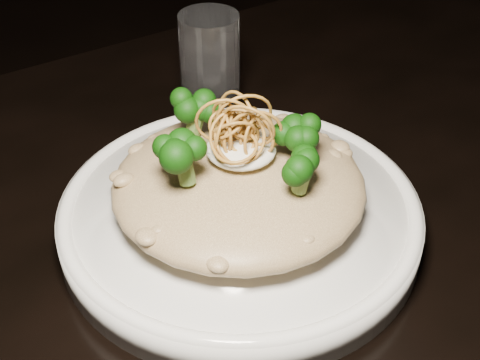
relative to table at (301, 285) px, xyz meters
name	(u,v)px	position (x,y,z in m)	size (l,w,h in m)	color
table	(301,285)	(0.00, 0.00, 0.00)	(1.10, 0.80, 0.75)	black
plate	(240,218)	(-0.06, 0.02, 0.10)	(0.30, 0.30, 0.03)	white
risotto	(239,184)	(-0.06, 0.02, 0.14)	(0.20, 0.20, 0.04)	brown
broccoli	(238,140)	(-0.06, 0.01, 0.18)	(0.13, 0.13, 0.05)	black
cheese	(241,149)	(-0.06, 0.02, 0.17)	(0.06, 0.06, 0.02)	white
shallots	(240,117)	(-0.05, 0.02, 0.19)	(0.06, 0.06, 0.04)	brown
drinking_glass	(210,65)	(0.02, 0.20, 0.14)	(0.06, 0.06, 0.11)	white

